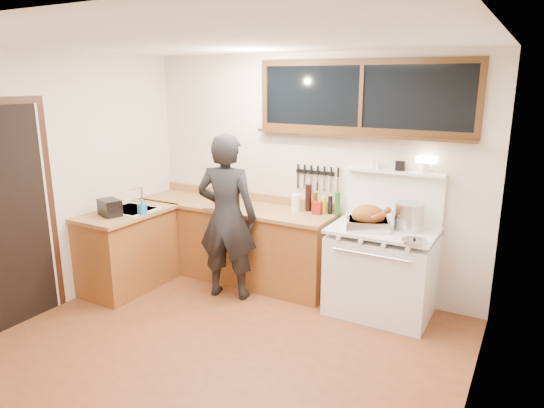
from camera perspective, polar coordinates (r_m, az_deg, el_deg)
The scene contains 20 objects.
ground_plane at distance 4.49m, azimuth -6.12°, elevation -16.85°, with size 4.00×3.50×0.02m, color brown.
room_shell at distance 3.90m, azimuth -6.77°, elevation 4.50°, with size 4.10×3.60×2.65m.
counter_back at distance 5.80m, azimuth -4.45°, elevation -4.35°, with size 2.44×0.64×1.00m.
counter_left at distance 5.75m, azimuth -16.60°, elevation -5.11°, with size 0.64×1.09×0.90m.
sink_unit at distance 5.68m, azimuth -16.19°, elevation -1.17°, with size 0.50×0.45×0.37m.
vintage_stove at distance 5.04m, azimuth 12.75°, elevation -7.46°, with size 1.02×0.74×1.59m.
back_window at distance 5.11m, azimuth 10.39°, elevation 11.36°, with size 2.32×0.13×0.77m.
left_doorway at distance 5.11m, azimuth -28.82°, elevation -1.32°, with size 0.02×1.04×2.17m.
knife_strip at distance 5.39m, azimuth 5.24°, elevation 3.59°, with size 0.52×0.03×0.28m.
man at distance 5.18m, azimuth -5.32°, elevation -1.56°, with size 0.74×0.57×1.79m.
soap_bottle at distance 5.41m, azimuth -15.04°, elevation -0.34°, with size 0.09×0.09×0.17m.
toaster at distance 5.47m, azimuth -18.54°, elevation -0.40°, with size 0.30×0.25×0.18m.
cutting_board at distance 5.56m, azimuth -5.92°, elevation 0.16°, with size 0.45×0.40×0.13m.
roast_turkey at distance 4.80m, azimuth 11.29°, elevation -1.76°, with size 0.50×0.43×0.24m.
stockpot at distance 4.87m, azimuth 15.80°, elevation -1.42°, with size 0.32×0.32×0.27m.
saucepan at distance 5.12m, azimuth 14.50°, elevation -1.41°, with size 0.17×0.28×0.12m.
pot_lid at distance 4.54m, azimuth 16.40°, elevation -4.18°, with size 0.26×0.26×0.04m.
coffee_tin at distance 5.27m, azimuth 5.34°, elevation -0.45°, with size 0.10×0.08×0.14m.
pitcher at distance 5.36m, azimuth 2.82°, elevation 0.12°, with size 0.11×0.11×0.19m.
bottle_cluster at distance 5.32m, azimuth 5.71°, elevation 0.28°, with size 0.41×0.07×0.30m.
Camera 1 is at (2.26, -3.11, 2.31)m, focal length 32.00 mm.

